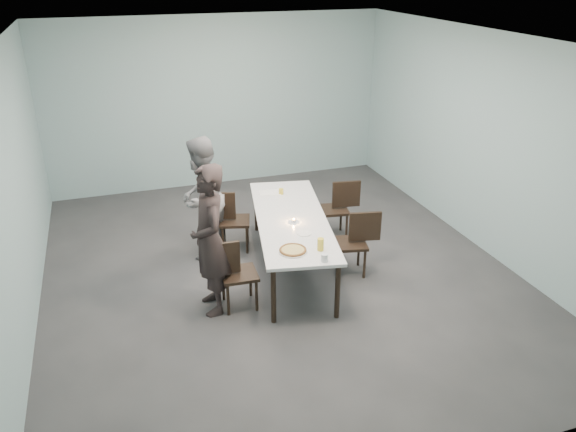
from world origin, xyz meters
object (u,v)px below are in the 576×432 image
object	(u,v)px
chair_far_left	(229,217)
amber_tumbler	(281,191)
chair_far_right	(339,205)
beer_glass	(321,244)
side_plate	(304,233)
water_tumbler	(324,258)
pizza	(293,250)
chair_near_left	(232,270)
tealight	(294,221)
table	(291,221)
diner_far	(201,198)
chair_near_right	(356,238)
diner_near	(210,240)

from	to	relation	value
chair_far_left	amber_tumbler	world-z (taller)	chair_far_left
chair_far_right	beer_glass	bearing A→B (deg)	69.12
side_plate	water_tumbler	size ratio (longest dim) A/B	2.00
chair_far_left	pizza	xyz separation A→B (m)	(0.37, -1.71, 0.27)
chair_near_left	amber_tumbler	distance (m)	1.85
beer_glass	water_tumbler	world-z (taller)	beer_glass
water_tumbler	tealight	distance (m)	1.07
table	tealight	world-z (taller)	tealight
chair_far_left	water_tumbler	distance (m)	2.15
diner_far	pizza	size ratio (longest dim) A/B	5.02
chair_near_right	diner_far	xyz separation A→B (m)	(-1.80, 1.15, 0.35)
chair_far_right	beer_glass	world-z (taller)	beer_glass
table	beer_glass	distance (m)	0.97
chair_far_right	diner_far	distance (m)	2.05
table	beer_glass	size ratio (longest dim) A/B	18.16
side_plate	chair_near_right	bearing A→B (deg)	8.85
side_plate	amber_tumbler	xyz separation A→B (m)	(0.12, 1.31, 0.04)
table	chair_near_right	distance (m)	0.88
chair_far_left	amber_tumbler	size ratio (longest dim) A/B	10.88
table	water_tumbler	distance (m)	1.22
table	diner_near	world-z (taller)	diner_near
chair_far_left	tealight	xyz separation A→B (m)	(0.64, -0.96, 0.27)
chair_far_left	table	bearing A→B (deg)	-35.70
table	chair_far_left	distance (m)	1.07
chair_far_left	side_plate	world-z (taller)	chair_far_left
side_plate	tealight	xyz separation A→B (m)	(-0.01, 0.35, 0.02)
diner_far	diner_near	bearing A→B (deg)	23.67
chair_near_right	water_tumbler	xyz separation A→B (m)	(-0.79, -0.84, 0.29)
chair_far_left	beer_glass	size ratio (longest dim) A/B	5.80
chair_near_left	amber_tumbler	xyz separation A→B (m)	(1.08, 1.47, 0.29)
chair_near_left	tealight	size ratio (longest dim) A/B	15.54
amber_tumbler	beer_glass	bearing A→B (deg)	-92.91
beer_glass	chair_near_left	bearing A→B (deg)	163.04
chair_near_left	diner_near	distance (m)	0.47
diner_far	side_plate	distance (m)	1.64
water_tumbler	tealight	xyz separation A→B (m)	(0.00, 1.07, -0.02)
side_plate	tealight	distance (m)	0.35
water_tumbler	beer_glass	bearing A→B (deg)	78.24
table	chair_far_right	bearing A→B (deg)	35.58
amber_tumbler	diner_far	bearing A→B (deg)	-178.37
diner_near	beer_glass	distance (m)	1.27
chair_near_right	diner_near	distance (m)	2.01
chair_near_right	pizza	size ratio (longest dim) A/B	2.56
chair_far_right	water_tumbler	xyz separation A→B (m)	(-1.00, -1.92, 0.29)
diner_near	pizza	size ratio (longest dim) A/B	5.34
pizza	amber_tumbler	size ratio (longest dim) A/B	4.25
table	chair_far_left	xyz separation A→B (m)	(-0.66, 0.82, -0.19)
chair_far_left	water_tumbler	world-z (taller)	chair_far_left
diner_far	beer_glass	distance (m)	2.04
diner_near	beer_glass	bearing A→B (deg)	72.40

